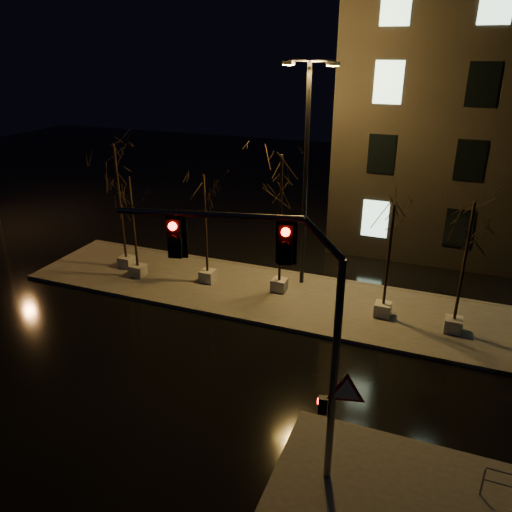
% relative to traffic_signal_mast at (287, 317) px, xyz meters
% --- Properties ---
extents(ground, '(90.00, 90.00, 0.00)m').
position_rel_traffic_signal_mast_xyz_m(ground, '(-4.23, 3.40, -4.72)').
color(ground, black).
rests_on(ground, ground).
extents(median, '(22.00, 5.00, 0.15)m').
position_rel_traffic_signal_mast_xyz_m(median, '(-4.23, 9.40, -4.65)').
color(median, '#4F4C46').
rests_on(median, ground).
extents(tree_0, '(1.80, 1.80, 6.25)m').
position_rel_traffic_signal_mast_xyz_m(tree_0, '(-11.41, 9.49, 0.17)').
color(tree_0, '#A5A29A').
rests_on(tree_0, median).
extents(tree_1, '(1.80, 1.80, 4.97)m').
position_rel_traffic_signal_mast_xyz_m(tree_1, '(-10.26, 8.80, -0.80)').
color(tree_1, '#A5A29A').
rests_on(tree_1, median).
extents(tree_2, '(1.80, 1.80, 5.23)m').
position_rel_traffic_signal_mast_xyz_m(tree_2, '(-6.89, 9.47, -0.61)').
color(tree_2, '#A5A29A').
rests_on(tree_2, median).
extents(tree_3, '(1.80, 1.80, 6.30)m').
position_rel_traffic_signal_mast_xyz_m(tree_3, '(-3.46, 9.78, 0.20)').
color(tree_3, '#A5A29A').
rests_on(tree_3, median).
extents(tree_4, '(1.80, 1.80, 4.87)m').
position_rel_traffic_signal_mast_xyz_m(tree_4, '(1.21, 9.18, -0.88)').
color(tree_4, '#A5A29A').
rests_on(tree_4, median).
extents(tree_5, '(1.80, 1.80, 5.34)m').
position_rel_traffic_signal_mast_xyz_m(tree_5, '(3.92, 8.93, -0.52)').
color(tree_5, '#A5A29A').
rests_on(tree_5, median).
extents(traffic_signal_mast, '(5.59, 1.30, 6.96)m').
position_rel_traffic_signal_mast_xyz_m(traffic_signal_mast, '(0.00, 0.00, 0.00)').
color(traffic_signal_mast, '#53565A').
rests_on(traffic_signal_mast, sidewalk_corner).
extents(streetlight_main, '(2.43, 0.69, 9.72)m').
position_rel_traffic_signal_mast_xyz_m(streetlight_main, '(-2.78, 10.98, 1.03)').
color(streetlight_main, black).
rests_on(streetlight_main, median).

